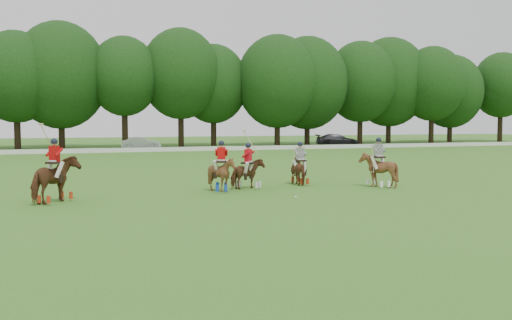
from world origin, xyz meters
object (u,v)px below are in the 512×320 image
object	(u,v)px
polo_stripe_b	(378,169)
polo_stripe_a	(300,170)
car_right	(337,140)
polo_ball	(296,197)
polo_red_b	(248,173)
polo_red_c	(221,174)
car_mid	(141,143)
polo_red_a	(55,179)

from	to	relation	value
polo_stripe_b	polo_stripe_a	bearing A→B (deg)	143.72
car_right	polo_ball	world-z (taller)	car_right
polo_red_b	polo_stripe_b	distance (m)	6.17
polo_red_b	polo_red_c	xyz separation A→B (m)	(-1.44, -0.57, 0.07)
car_mid	polo_red_c	distance (m)	37.96
polo_red_c	car_right	bearing A→B (deg)	56.05
polo_red_b	polo_stripe_a	world-z (taller)	polo_red_b
polo_red_a	polo_stripe_a	bearing A→B (deg)	12.70
polo_red_b	polo_red_c	bearing A→B (deg)	-158.49
car_right	polo_stripe_b	distance (m)	42.77
polo_red_a	polo_stripe_b	distance (m)	14.39
polo_stripe_a	polo_red_b	bearing A→B (deg)	-164.63
car_mid	car_right	xyz separation A→B (m)	(23.66, 0.00, 0.07)
polo_ball	polo_stripe_b	bearing A→B (deg)	22.83
polo_red_c	polo_red_a	bearing A→B (deg)	-170.39
polo_red_a	polo_ball	bearing A→B (deg)	-11.35
car_mid	polo_red_a	distance (m)	40.07
polo_stripe_b	car_mid	bearing A→B (deg)	98.19
car_mid	polo_red_a	world-z (taller)	polo_red_a
car_mid	polo_red_a	xyz separation A→B (m)	(-8.80, -39.09, 0.22)
polo_red_a	polo_stripe_a	size ratio (longest dim) A/B	1.42
car_right	polo_red_a	size ratio (longest dim) A/B	1.73
polo_stripe_b	polo_red_c	bearing A→B (deg)	173.52
polo_red_a	polo_red_c	size ratio (longest dim) A/B	1.33
polo_red_a	polo_red_c	distance (m)	7.04
car_mid	polo_stripe_a	world-z (taller)	polo_stripe_a
polo_red_b	polo_red_a	bearing A→B (deg)	-168.26
polo_red_a	polo_stripe_b	size ratio (longest dim) A/B	1.28
car_mid	polo_red_b	xyz separation A→B (m)	(-0.42, -37.35, 0.05)
polo_red_c	polo_stripe_b	distance (m)	7.49
polo_red_a	polo_stripe_a	xyz separation A→B (m)	(11.35, 2.56, -0.16)
car_right	polo_stripe_b	bearing A→B (deg)	171.27
polo_red_b	polo_stripe_b	world-z (taller)	polo_red_b
car_right	polo_red_a	world-z (taller)	polo_red_a
polo_stripe_a	polo_red_c	bearing A→B (deg)	-162.58
polo_red_b	polo_stripe_a	size ratio (longest dim) A/B	1.26
polo_red_c	polo_stripe_a	xyz separation A→B (m)	(4.41, 1.38, -0.06)
polo_red_a	polo_red_b	distance (m)	8.56
car_right	polo_ball	size ratio (longest dim) A/B	57.96
car_mid	polo_stripe_b	world-z (taller)	polo_stripe_b
car_right	polo_stripe_a	size ratio (longest dim) A/B	2.47
polo_stripe_b	polo_ball	world-z (taller)	polo_stripe_b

